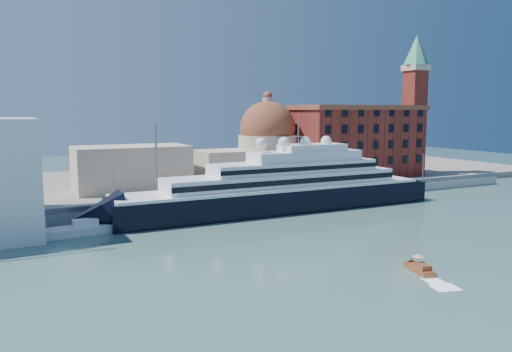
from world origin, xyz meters
TOP-DOWN VIEW (x-y plane):
  - ground at (0.00, 0.00)m, footprint 400.00×400.00m
  - quay at (0.00, 34.00)m, footprint 180.00×10.00m
  - land at (0.00, 75.00)m, footprint 260.00×72.00m
  - quay_fence at (0.00, 29.50)m, footprint 180.00×0.10m
  - superyacht at (3.25, 23.00)m, footprint 87.39×12.12m
  - service_barge at (-39.54, 20.09)m, footprint 13.68×5.78m
  - water_taxi at (2.34, -25.99)m, footprint 3.28×5.98m
  - warehouse at (52.00, 52.00)m, footprint 43.00×19.00m
  - campanile at (76.00, 52.00)m, footprint 8.40×8.40m
  - church at (6.39, 57.72)m, footprint 66.00×18.00m
  - lamp_posts at (-12.67, 32.27)m, footprint 120.80×2.40m

SIDE VIEW (x-z plane):
  - ground at x=0.00m, z-range 0.00..0.00m
  - water_taxi at x=2.34m, z-range -0.70..2.00m
  - service_barge at x=-39.54m, z-range -0.64..2.35m
  - land at x=0.00m, z-range 0.00..2.00m
  - quay at x=0.00m, z-range 0.00..2.50m
  - quay_fence at x=0.00m, z-range 2.50..3.70m
  - superyacht at x=3.25m, z-range -8.55..17.57m
  - lamp_posts at x=-12.67m, z-range 0.84..18.84m
  - church at x=6.39m, z-range -1.84..23.66m
  - warehouse at x=52.00m, z-range 2.16..25.41m
  - campanile at x=76.00m, z-range 5.26..52.26m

